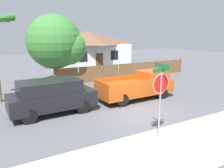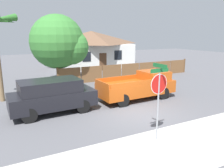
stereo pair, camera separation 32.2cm
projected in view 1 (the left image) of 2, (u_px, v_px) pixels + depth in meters
The scene contains 8 objects.
ground_plane at pixel (139, 113), 11.71m from camera, with size 80.00×80.00×0.00m, color #56565B.
sidewalk_strip at pixel (192, 142), 8.64m from camera, with size 36.00×3.20×0.01m.
wooden_fence at pixel (128, 71), 21.06m from camera, with size 14.14×0.12×1.51m.
house at pixel (88, 48), 27.99m from camera, with size 9.64×7.35×4.54m.
oak_tree at pixel (57, 43), 18.07m from camera, with size 4.72×4.49×5.78m.
red_suv at pixel (52, 96), 11.53m from camera, with size 4.51×2.09×1.82m.
orange_pickup at pixel (138, 86), 14.21m from camera, with size 5.15×2.10×1.76m.
stop_sign at pixel (161, 89), 8.45m from camera, with size 0.86×0.77×3.07m.
Camera 1 is at (-6.61, -8.98, 4.16)m, focal length 35.00 mm.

